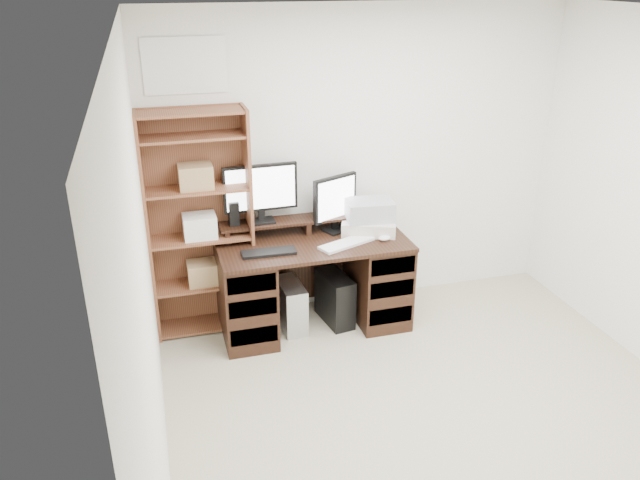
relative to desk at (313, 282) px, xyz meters
name	(u,v)px	position (x,y,z in m)	size (l,w,h in m)	color
room	(480,263)	(0.50, -1.64, 0.86)	(3.54, 4.04, 2.54)	#B5AB8F
desk	(313,282)	(0.00, 0.00, 0.00)	(1.50, 0.70, 0.75)	black
riser_shelf	(306,221)	(0.00, 0.21, 0.45)	(1.40, 0.22, 0.12)	black
monitor_wide	(261,190)	(-0.36, 0.24, 0.74)	(0.59, 0.15, 0.47)	black
monitor_small	(335,201)	(0.23, 0.17, 0.61)	(0.40, 0.23, 0.46)	black
speaker	(234,214)	(-0.58, 0.21, 0.58)	(0.08, 0.08, 0.19)	black
keyboard_black	(269,252)	(-0.38, -0.14, 0.37)	(0.41, 0.14, 0.02)	black
keyboard_white	(347,243)	(0.24, -0.13, 0.37)	(0.47, 0.14, 0.02)	white
mouse	(384,238)	(0.55, -0.14, 0.38)	(0.10, 0.07, 0.04)	white
printer	(369,225)	(0.49, 0.07, 0.41)	(0.43, 0.32, 0.11)	beige
basket	(369,210)	(0.49, 0.07, 0.55)	(0.37, 0.27, 0.16)	#9FA3AA
tower_silver	(291,305)	(-0.19, 0.00, -0.19)	(0.18, 0.40, 0.40)	#B6B8BD
tower_black	(335,298)	(0.19, 0.00, -0.18)	(0.25, 0.45, 0.42)	black
bookshelf	(199,223)	(-0.85, 0.21, 0.53)	(0.80, 0.30, 1.80)	brown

